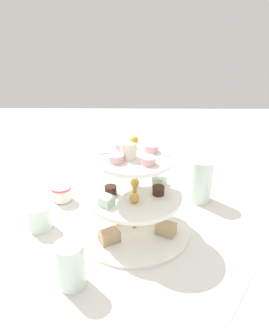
% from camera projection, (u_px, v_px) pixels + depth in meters
% --- Properties ---
extents(ground_plane, '(2.40, 2.40, 0.00)m').
position_uv_depth(ground_plane, '(134.00, 230.00, 0.84)').
color(ground_plane, silver).
extents(tiered_serving_stand, '(0.29, 0.29, 0.27)m').
position_uv_depth(tiered_serving_stand, '(134.00, 203.00, 0.80)').
color(tiered_serving_stand, white).
rests_on(tiered_serving_stand, ground_plane).
extents(water_glass_tall_right, '(0.07, 0.07, 0.13)m').
position_uv_depth(water_glass_tall_right, '(201.00, 181.00, 0.95)').
color(water_glass_tall_right, silver).
rests_on(water_glass_tall_right, ground_plane).
extents(water_glass_short_left, '(0.06, 0.06, 0.07)m').
position_uv_depth(water_glass_short_left, '(39.00, 217.00, 0.84)').
color(water_glass_short_left, silver).
rests_on(water_glass_short_left, ground_plane).
extents(teacup_with_saucer, '(0.09, 0.09, 0.05)m').
position_uv_depth(teacup_with_saucer, '(62.00, 194.00, 0.96)').
color(teacup_with_saucer, white).
rests_on(teacup_with_saucer, ground_plane).
extents(butter_knife_left, '(0.11, 0.15, 0.00)m').
position_uv_depth(butter_knife_left, '(242.00, 291.00, 0.66)').
color(butter_knife_left, silver).
rests_on(butter_knife_left, ground_plane).
extents(butter_knife_right, '(0.17, 0.04, 0.00)m').
position_uv_depth(butter_knife_right, '(119.00, 178.00, 1.11)').
color(butter_knife_right, silver).
rests_on(butter_knife_right, ground_plane).
extents(water_glass_mid_back, '(0.06, 0.06, 0.10)m').
position_uv_depth(water_glass_mid_back, '(71.00, 265.00, 0.65)').
color(water_glass_mid_back, silver).
rests_on(water_glass_mid_back, ground_plane).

